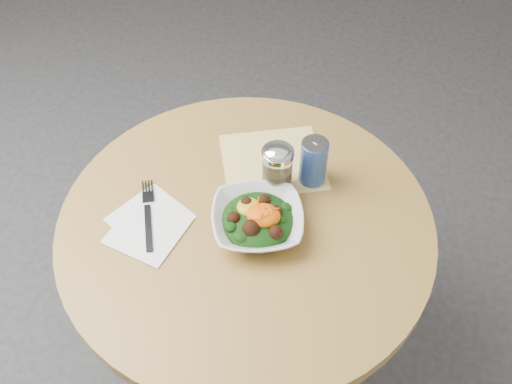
{
  "coord_description": "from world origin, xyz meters",
  "views": [
    {
      "loc": [
        0.21,
        -0.81,
        1.82
      ],
      "look_at": [
        0.02,
        0.04,
        0.81
      ],
      "focal_mm": 40.0,
      "sensor_mm": 36.0,
      "label": 1
    }
  ],
  "objects": [
    {
      "name": "table",
      "position": [
        0.0,
        0.0,
        0.55
      ],
      "size": [
        0.9,
        0.9,
        0.75
      ],
      "color": "black",
      "rests_on": "ground"
    },
    {
      "name": "ground",
      "position": [
        0.0,
        0.0,
        0.0
      ],
      "size": [
        6.0,
        6.0,
        0.0
      ],
      "primitive_type": "plane",
      "color": "#2B2B2D",
      "rests_on": "ground"
    },
    {
      "name": "salad_bowl",
      "position": [
        0.03,
        -0.02,
        0.78
      ],
      "size": [
        0.26,
        0.26,
        0.08
      ],
      "color": "silver",
      "rests_on": "table"
    },
    {
      "name": "cloth_napkin",
      "position": [
        0.02,
        0.2,
        0.75
      ],
      "size": [
        0.33,
        0.31,
        0.0
      ],
      "primitive_type": "cube",
      "rotation": [
        0.0,
        0.0,
        0.37
      ],
      "color": "#DEA30B",
      "rests_on": "table"
    },
    {
      "name": "beverage_can",
      "position": [
        0.13,
        0.16,
        0.81
      ],
      "size": [
        0.07,
        0.07,
        0.13
      ],
      "color": "#0D3299",
      "rests_on": "table"
    },
    {
      "name": "paper_napkins",
      "position": [
        -0.22,
        -0.07,
        0.75
      ],
      "size": [
        0.22,
        0.24,
        0.0
      ],
      "color": "white",
      "rests_on": "table"
    },
    {
      "name": "fork",
      "position": [
        -0.23,
        -0.04,
        0.76
      ],
      "size": [
        0.1,
        0.21,
        0.0
      ],
      "color": "black",
      "rests_on": "table"
    },
    {
      "name": "spice_shaker",
      "position": [
        0.05,
        0.12,
        0.82
      ],
      "size": [
        0.08,
        0.08,
        0.14
      ],
      "color": "silver",
      "rests_on": "table"
    }
  ]
}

